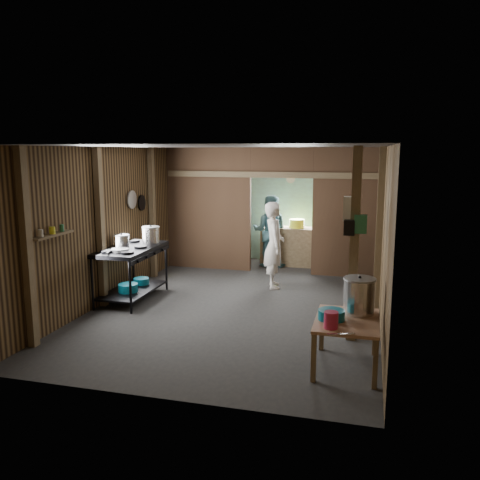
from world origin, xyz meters
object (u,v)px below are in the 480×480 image
(pink_bucket, at_px, (331,320))
(cook, at_px, (274,245))
(gas_range, at_px, (132,273))
(yellow_tub, at_px, (297,223))
(prep_table, at_px, (346,344))
(stove_pot_large, at_px, (151,235))
(stock_pot, at_px, (359,296))

(pink_bucket, bearing_deg, cook, 110.24)
(gas_range, height_order, yellow_tub, yellow_tub)
(prep_table, bearing_deg, yellow_tub, 104.67)
(stove_pot_large, distance_m, stock_pot, 4.21)
(gas_range, relative_size, yellow_tub, 4.53)
(gas_range, relative_size, prep_table, 1.54)
(gas_range, bearing_deg, pink_bucket, -32.04)
(gas_range, height_order, stock_pot, stock_pot)
(gas_range, relative_size, stove_pot_large, 4.91)
(prep_table, height_order, yellow_tub, yellow_tub)
(pink_bucket, height_order, cook, cook)
(stove_pot_large, bearing_deg, stock_pot, -29.38)
(stock_pot, height_order, cook, cook)
(yellow_tub, bearing_deg, prep_table, -75.33)
(prep_table, bearing_deg, stock_pot, 65.78)
(prep_table, relative_size, cook, 0.63)
(stock_pot, bearing_deg, yellow_tub, 106.72)
(yellow_tub, relative_size, cook, 0.21)
(yellow_tub, distance_m, cook, 1.92)
(cook, bearing_deg, stove_pot_large, 98.58)
(stove_pot_large, bearing_deg, pink_bucket, -38.36)
(prep_table, relative_size, pink_bucket, 5.31)
(stock_pot, relative_size, pink_bucket, 2.41)
(stove_pot_large, bearing_deg, yellow_tub, 52.67)
(gas_range, relative_size, cook, 0.96)
(prep_table, bearing_deg, stove_pot_large, 146.68)
(pink_bucket, relative_size, cook, 0.12)
(prep_table, xyz_separation_m, pink_bucket, (-0.16, -0.35, 0.39))
(prep_table, distance_m, stove_pot_large, 4.30)
(stove_pot_large, height_order, stock_pot, stove_pot_large)
(prep_table, relative_size, stock_pot, 2.20)
(pink_bucket, distance_m, yellow_tub, 5.67)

